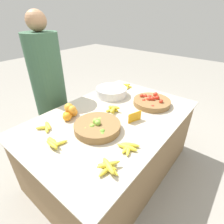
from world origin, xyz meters
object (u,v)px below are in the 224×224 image
(lime_bowl, at_px, (97,127))
(price_sign, at_px, (135,117))
(vendor_person, at_px, (50,93))
(tomato_basket, at_px, (152,102))
(metal_bowl, at_px, (111,92))

(lime_bowl, relative_size, price_sign, 2.85)
(vendor_person, bearing_deg, tomato_basket, -61.97)
(metal_bowl, relative_size, price_sign, 2.62)
(tomato_basket, distance_m, metal_bowl, 0.48)
(lime_bowl, distance_m, vendor_person, 0.91)
(metal_bowl, bearing_deg, tomato_basket, -78.69)
(lime_bowl, relative_size, tomato_basket, 1.00)
(price_sign, relative_size, vendor_person, 0.09)
(tomato_basket, distance_m, price_sign, 0.39)
(vendor_person, bearing_deg, lime_bowl, -99.53)
(price_sign, xyz_separation_m, vendor_person, (-0.16, 1.07, -0.01))
(metal_bowl, bearing_deg, vendor_person, 129.20)
(metal_bowl, xyz_separation_m, vendor_person, (-0.45, 0.56, -0.02))
(tomato_basket, bearing_deg, vendor_person, 118.03)
(price_sign, bearing_deg, metal_bowl, 79.00)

